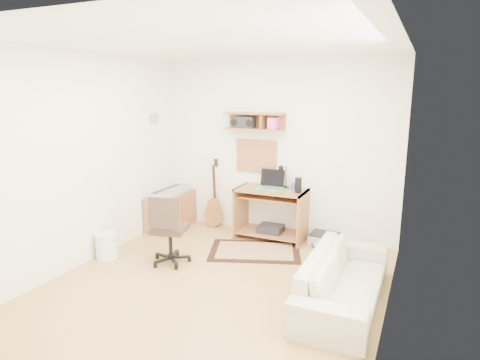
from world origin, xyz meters
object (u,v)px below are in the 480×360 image
at_px(desk, 271,214).
at_px(task_chair, 170,229).
at_px(cabinet, 171,211).
at_px(sofa, 344,271).
at_px(printer, 325,238).

distance_m(desk, task_chair, 1.60).
height_order(desk, cabinet, desk).
xyz_separation_m(task_chair, sofa, (2.19, -0.14, -0.10)).
xyz_separation_m(cabinet, sofa, (2.96, -1.31, 0.07)).
relative_size(task_chair, printer, 2.25).
xyz_separation_m(desk, sofa, (1.34, -1.49, -0.03)).
bearing_deg(desk, task_chair, -122.09).
bearing_deg(sofa, printer, 19.45).
height_order(task_chair, printer, task_chair).
bearing_deg(cabinet, sofa, -23.94).
relative_size(desk, cabinet, 1.11).
bearing_deg(printer, task_chair, -136.20).
height_order(printer, sofa, sofa).
distance_m(desk, printer, 0.84).
bearing_deg(cabinet, task_chair, -56.63).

